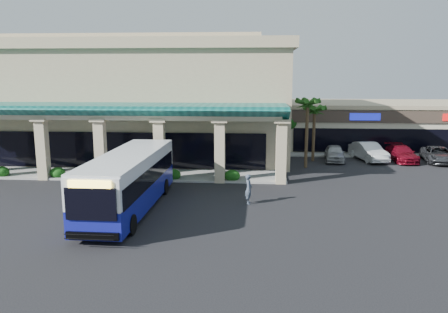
# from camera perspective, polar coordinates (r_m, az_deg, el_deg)

# --- Properties ---
(ground) EXTENTS (110.00, 110.00, 0.00)m
(ground) POSITION_cam_1_polar(r_m,az_deg,el_deg) (27.83, -4.49, -5.89)
(ground) COLOR black
(main_building) EXTENTS (30.80, 14.80, 11.35)m
(main_building) POSITION_cam_1_polar(r_m,az_deg,el_deg) (44.12, -11.93, 7.50)
(main_building) COLOR tan
(main_building) RESTS_ON ground
(arcade) EXTENTS (30.00, 6.20, 5.70)m
(arcade) POSITION_cam_1_polar(r_m,az_deg,el_deg) (35.65, -15.76, 2.08)
(arcade) COLOR #0E544F
(arcade) RESTS_ON ground
(strip_mall) EXTENTS (22.50, 12.50, 4.90)m
(strip_mall) POSITION_cam_1_polar(r_m,az_deg,el_deg) (52.58, 19.44, 4.06)
(strip_mall) COLOR beige
(strip_mall) RESTS_ON ground
(palm_0) EXTENTS (2.40, 2.40, 6.60)m
(palm_0) POSITION_cam_1_polar(r_m,az_deg,el_deg) (37.94, 10.77, 3.47)
(palm_0) COLOR #1C4913
(palm_0) RESTS_ON ground
(palm_1) EXTENTS (2.40, 2.40, 5.80)m
(palm_1) POSITION_cam_1_polar(r_m,az_deg,el_deg) (41.06, 11.65, 3.41)
(palm_1) COLOR #1C4913
(palm_1) RESTS_ON ground
(broadleaf_tree) EXTENTS (2.60, 2.60, 4.81)m
(broadleaf_tree) POSITION_cam_1_polar(r_m,az_deg,el_deg) (45.85, 8.33, 3.62)
(broadleaf_tree) COLOR #13430F
(broadleaf_tree) RESTS_ON ground
(transit_bus) EXTENTS (3.06, 12.20, 3.39)m
(transit_bus) POSITION_cam_1_polar(r_m,az_deg,el_deg) (26.23, -12.25, -3.29)
(transit_bus) COLOR #151992
(transit_bus) RESTS_ON ground
(pedestrian) EXTENTS (0.45, 0.68, 1.87)m
(pedestrian) POSITION_cam_1_polar(r_m,az_deg,el_deg) (27.13, 3.24, -4.26)
(pedestrian) COLOR #3B4656
(pedestrian) RESTS_ON ground
(car_silver) EXTENTS (2.26, 4.52, 1.48)m
(car_silver) POSITION_cam_1_polar(r_m,az_deg,el_deg) (41.85, 14.24, 0.44)
(car_silver) COLOR #A9A9AA
(car_silver) RESTS_ON ground
(car_white) EXTENTS (2.86, 5.36, 1.68)m
(car_white) POSITION_cam_1_polar(r_m,az_deg,el_deg) (42.99, 18.34, 0.62)
(car_white) COLOR silver
(car_white) RESTS_ON ground
(car_red) EXTENTS (2.13, 5.03, 1.45)m
(car_red) POSITION_cam_1_polar(r_m,az_deg,el_deg) (43.69, 22.15, 0.37)
(car_red) COLOR maroon
(car_red) RESTS_ON ground
(car_gray) EXTENTS (3.15, 5.47, 1.44)m
(car_gray) POSITION_cam_1_polar(r_m,az_deg,el_deg) (44.45, 26.19, 0.22)
(car_gray) COLOR #2E2F33
(car_gray) RESTS_ON ground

